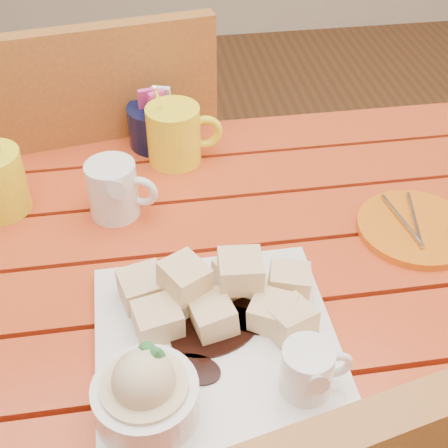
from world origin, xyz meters
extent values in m
cube|color=#B03516|center=(0.00, -0.23, 0.73)|extent=(1.20, 0.11, 0.03)
cube|color=#B03516|center=(0.00, -0.11, 0.73)|extent=(1.20, 0.11, 0.03)
cube|color=#B03516|center=(0.00, 0.00, 0.73)|extent=(1.20, 0.11, 0.03)
cube|color=#B03516|center=(0.00, 0.11, 0.73)|extent=(1.20, 0.11, 0.03)
cube|color=#B03516|center=(0.00, 0.23, 0.73)|extent=(1.20, 0.11, 0.03)
cube|color=#B03516|center=(0.00, 0.34, 0.73)|extent=(1.20, 0.11, 0.03)
cube|color=#B03516|center=(0.00, 0.36, 0.68)|extent=(1.12, 0.04, 0.08)
cylinder|color=#B03516|center=(0.55, 0.35, 0.36)|extent=(0.06, 0.06, 0.72)
cube|color=white|center=(0.01, -0.11, 0.76)|extent=(0.28, 0.28, 0.02)
cube|color=gold|center=(0.10, -0.12, 0.79)|extent=(0.07, 0.07, 0.04)
cube|color=gold|center=(0.11, -0.06, 0.79)|extent=(0.06, 0.06, 0.04)
cube|color=gold|center=(0.05, -0.03, 0.79)|extent=(0.07, 0.07, 0.04)
cube|color=gold|center=(0.01, -0.09, 0.79)|extent=(0.06, 0.06, 0.04)
cube|color=gold|center=(-0.02, -0.06, 0.82)|extent=(0.07, 0.07, 0.04)
cube|color=gold|center=(-0.07, -0.04, 0.79)|extent=(0.06, 0.06, 0.04)
cube|color=gold|center=(0.05, -0.06, 0.82)|extent=(0.05, 0.05, 0.04)
cube|color=gold|center=(-0.06, -0.09, 0.79)|extent=(0.06, 0.06, 0.04)
cube|color=gold|center=(0.08, -0.10, 0.79)|extent=(0.07, 0.07, 0.04)
cylinder|color=white|center=(-0.07, -0.20, 0.79)|extent=(0.11, 0.11, 0.04)
cylinder|color=beige|center=(-0.07, -0.20, 0.80)|extent=(0.09, 0.09, 0.03)
sphere|color=beige|center=(-0.07, -0.20, 0.82)|extent=(0.06, 0.06, 0.06)
cone|color=#297D38|center=(-0.06, -0.19, 0.85)|extent=(0.04, 0.04, 0.03)
cone|color=#297D38|center=(-0.07, -0.18, 0.84)|extent=(0.03, 0.03, 0.03)
cylinder|color=white|center=(0.09, -0.19, 0.80)|extent=(0.06, 0.06, 0.06)
cylinder|color=black|center=(0.09, -0.19, 0.82)|extent=(0.04, 0.04, 0.01)
cone|color=white|center=(0.09, -0.22, 0.82)|extent=(0.02, 0.02, 0.03)
torus|color=white|center=(0.13, -0.19, 0.80)|extent=(0.04, 0.01, 0.04)
cylinder|color=silver|center=(-0.25, 0.21, 0.83)|extent=(0.03, 0.06, 0.13)
cylinder|color=yellow|center=(0.00, 0.28, 0.80)|extent=(0.09, 0.09, 0.10)
cylinder|color=black|center=(0.00, 0.28, 0.84)|extent=(0.07, 0.07, 0.01)
torus|color=yellow|center=(0.05, 0.29, 0.80)|extent=(0.06, 0.01, 0.06)
cylinder|color=silver|center=(-0.02, 0.29, 0.83)|extent=(0.03, 0.05, 0.12)
cylinder|color=white|center=(-0.10, 0.16, 0.79)|extent=(0.07, 0.07, 0.08)
cylinder|color=white|center=(-0.10, 0.16, 0.83)|extent=(0.06, 0.06, 0.01)
cone|color=white|center=(-0.10, 0.12, 0.82)|extent=(0.04, 0.04, 0.03)
torus|color=white|center=(-0.06, 0.16, 0.79)|extent=(0.05, 0.03, 0.05)
cylinder|color=black|center=(-0.03, 0.34, 0.78)|extent=(0.10, 0.10, 0.07)
cube|color=#D63A93|center=(-0.04, 0.34, 0.83)|extent=(0.03, 0.02, 0.05)
cube|color=white|center=(-0.01, 0.34, 0.83)|extent=(0.03, 0.02, 0.05)
cube|color=#D63A93|center=(-0.02, 0.33, 0.83)|extent=(0.03, 0.03, 0.05)
cylinder|color=orange|center=(0.32, 0.05, 0.76)|extent=(0.17, 0.17, 0.01)
cylinder|color=silver|center=(0.30, 0.06, 0.76)|extent=(0.02, 0.12, 0.01)
cylinder|color=silver|center=(0.32, 0.06, 0.76)|extent=(0.03, 0.12, 0.01)
cube|color=brown|center=(-0.17, 0.57, 0.46)|extent=(0.51, 0.51, 0.03)
cylinder|color=brown|center=(-0.01, 0.79, 0.22)|extent=(0.04, 0.04, 0.45)
cylinder|color=brown|center=(-0.39, 0.73, 0.22)|extent=(0.04, 0.04, 0.45)
cylinder|color=brown|center=(0.05, 0.41, 0.22)|extent=(0.04, 0.04, 0.45)
cylinder|color=brown|center=(-0.33, 0.35, 0.22)|extent=(0.04, 0.04, 0.45)
cube|color=brown|center=(-0.14, 0.37, 0.71)|extent=(0.45, 0.10, 0.47)
camera|label=1|loc=(-0.05, -0.57, 1.33)|focal=50.00mm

